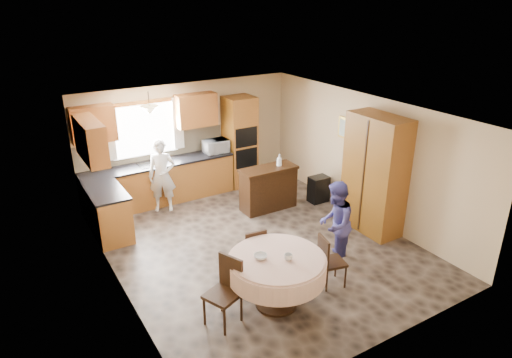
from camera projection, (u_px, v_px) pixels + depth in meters
The scene contains 36 objects.
floor at pixel (258, 245), 8.37m from camera, with size 5.00×6.00×0.01m, color brown.
ceiling at pixel (258, 112), 7.42m from camera, with size 5.00×6.00×0.01m, color white.
wall_back at pixel (189, 138), 10.27m from camera, with size 5.00×0.02×2.50m, color tan.
wall_front at pixel (388, 264), 5.53m from camera, with size 5.00×0.02×2.50m, color tan.
wall_left at pixel (113, 216), 6.70m from camera, with size 0.02×6.00×2.50m, color tan.
wall_right at pixel (365, 157), 9.10m from camera, with size 0.02×6.00×2.50m, color tan.
window at pixel (144, 130), 9.64m from camera, with size 1.40×0.03×1.10m, color white.
curtain_left at pixel (109, 134), 9.22m from camera, with size 0.22×0.02×1.15m, color white.
curtain_right at pixel (178, 123), 9.94m from camera, with size 0.22×0.02×1.15m, color white.
base_cab_back at pixel (160, 183), 9.93m from camera, with size 3.30×0.60×0.88m, color #C37134.
counter_back at pixel (158, 164), 9.75m from camera, with size 3.30×0.64×0.04m, color black.
base_cab_left at pixel (108, 214), 8.57m from camera, with size 0.60×1.20×0.88m, color #C37134.
counter_left at pixel (105, 191), 8.39m from camera, with size 0.64×1.20×0.04m, color black.
backsplash at pixel (153, 147), 9.88m from camera, with size 3.30×0.02×0.55m, color tan.
wall_cab_left at pixel (93, 124), 8.90m from camera, with size 0.85×0.33×0.72m, color #CA7432.
wall_cab_right at pixel (196, 110), 9.96m from camera, with size 0.90×0.33×0.72m, color #CA7432.
wall_cab_side at pixel (90, 140), 7.95m from camera, with size 0.33×1.20×0.72m, color #CA7432.
oven_tower at pixel (240, 142), 10.65m from camera, with size 0.66×0.62×2.12m, color #C37134.
oven_upper at pixel (247, 137), 10.33m from camera, with size 0.56×0.01×0.45m, color black.
oven_lower at pixel (247, 158), 10.52m from camera, with size 0.56×0.01×0.45m, color black.
pendant at pixel (150, 110), 9.06m from camera, with size 0.36×0.36×0.18m, color beige.
sideboard at pixel (268, 190), 9.63m from camera, with size 1.22×0.50×0.87m, color #331D0D.
space_heater at pixel (319, 189), 10.01m from camera, with size 0.42×0.29×0.58m, color black.
cupboard at pixel (375, 174), 8.55m from camera, with size 0.59×1.19×2.27m, color #C37134.
dining_table at pixel (277, 268), 6.55m from camera, with size 1.42×1.42×0.81m.
chair_left at pixel (226, 287), 6.27m from camera, with size 0.56×0.56×0.98m.
chair_back at pixel (253, 251), 7.27m from camera, with size 0.41×0.41×0.87m.
chair_right at pixel (328, 259), 7.06m from camera, with size 0.45×0.45×0.86m.
framed_picture at pixel (348, 129), 9.31m from camera, with size 0.06×0.53×0.44m.
microwave at pixel (216, 146), 10.30m from camera, with size 0.54×0.37×0.30m, color silver.
person_sink at pixel (162, 176), 9.45m from camera, with size 0.57×0.37×1.55m, color silver.
person_dining at pixel (335, 224), 7.57m from camera, with size 0.72×0.56×1.47m, color #423E88.
bowl_sideboard at pixel (259, 171), 9.34m from camera, with size 0.19×0.19×0.05m, color #B2B2B2.
bottle_sideboard at pixel (279, 161), 9.53m from camera, with size 0.12×0.12×0.31m, color silver.
cup_table at pixel (288, 257), 6.40m from camera, with size 0.12×0.12×0.09m, color #B2B2B2.
bowl_table at pixel (261, 257), 6.44m from camera, with size 0.19×0.19×0.06m, color #B2B2B2.
Camera 1 is at (-3.82, -6.20, 4.31)m, focal length 32.00 mm.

